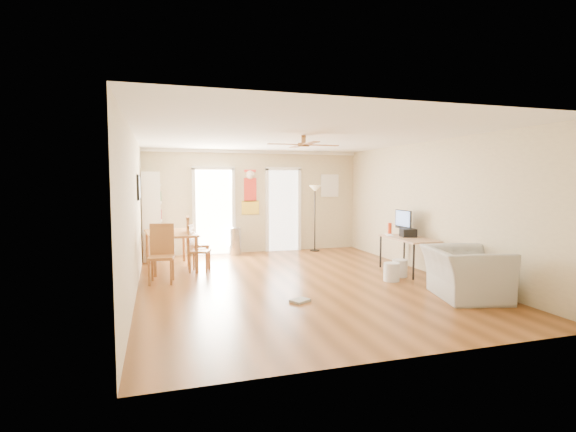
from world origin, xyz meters
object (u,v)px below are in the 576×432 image
object	(u,v)px
bookshelf	(152,216)
dining_table	(171,250)
printer	(408,233)
dining_chair_near	(161,254)
armchair	(465,273)
dining_chair_right_b	(200,248)
dining_chair_right_a	(198,242)
torchiere_lamp	(315,218)
computer_desk	(409,255)
trash_can	(235,241)
wastebasket_a	(392,272)
wastebasket_b	(400,268)

from	to	relation	value
bookshelf	dining_table	distance (m)	1.46
printer	dining_chair_near	bearing A→B (deg)	-168.38
bookshelf	armchair	world-z (taller)	bookshelf
bookshelf	dining_chair_right_b	size ratio (longest dim) A/B	2.16
bookshelf	dining_chair_right_a	world-z (taller)	bookshelf
torchiere_lamp	computer_desk	world-z (taller)	torchiere_lamp
bookshelf	dining_table	size ratio (longest dim) A/B	1.34
dining_chair_right_b	trash_can	size ratio (longest dim) A/B	1.40
dining_table	wastebasket_a	xyz separation A→B (m)	(3.81, -2.36, -0.21)
bookshelf	dining_chair_right_b	bearing A→B (deg)	-63.92
wastebasket_b	dining_chair_right_a	bearing A→B (deg)	150.74
printer	wastebasket_b	size ratio (longest dim) A/B	0.98
dining_chair_near	computer_desk	distance (m)	4.76
dining_chair_right_a	computer_desk	bearing A→B (deg)	-112.06
bookshelf	dining_chair_near	size ratio (longest dim) A/B	1.95
dining_chair_near	torchiere_lamp	world-z (taller)	torchiere_lamp
dining_chair_near	torchiere_lamp	bearing A→B (deg)	40.46
dining_table	printer	world-z (taller)	printer
wastebasket_b	computer_desk	bearing A→B (deg)	38.34
dining_chair_right_b	trash_can	bearing A→B (deg)	-11.70
bookshelf	computer_desk	xyz separation A→B (m)	(4.90, -3.05, -0.67)
wastebasket_a	wastebasket_b	bearing A→B (deg)	38.54
dining_chair_right_b	wastebasket_b	bearing A→B (deg)	-95.81
wastebasket_b	armchair	world-z (taller)	armchair
trash_can	torchiere_lamp	bearing A→B (deg)	-1.43
torchiere_lamp	wastebasket_b	size ratio (longest dim) A/B	5.23
bookshelf	dining_chair_right_a	bearing A→B (deg)	-56.76
dining_chair_near	torchiere_lamp	distance (m)	4.63
torchiere_lamp	wastebasket_a	size ratio (longest dim) A/B	5.16
wastebasket_a	dining_chair_near	bearing A→B (deg)	165.11
printer	wastebasket_b	world-z (taller)	printer
computer_desk	wastebasket_b	distance (m)	0.51
dining_chair_right_b	wastebasket_b	world-z (taller)	dining_chair_right_b
dining_table	torchiere_lamp	size ratio (longest dim) A/B	0.89
dining_chair_right_a	trash_can	xyz separation A→B (m)	(1.02, 1.36, -0.20)
dining_chair_right_b	armchair	bearing A→B (deg)	-112.51
bookshelf	dining_table	xyz separation A→B (m)	(0.38, -1.26, -0.64)
printer	armchair	world-z (taller)	printer
torchiere_lamp	wastebasket_a	world-z (taller)	torchiere_lamp
wastebasket_a	torchiere_lamp	bearing A→B (deg)	92.29
dining_chair_right_a	computer_desk	distance (m)	4.34
computer_desk	wastebasket_b	size ratio (longest dim) A/B	3.96
trash_can	armchair	world-z (taller)	armchair
dining_chair_right_b	computer_desk	world-z (taller)	dining_chair_right_b
bookshelf	dining_chair_right_a	size ratio (longest dim) A/B	1.89
bookshelf	trash_can	size ratio (longest dim) A/B	3.02
torchiere_lamp	bookshelf	bearing A→B (deg)	179.62
printer	bookshelf	bearing A→B (deg)	165.54
torchiere_lamp	armchair	size ratio (longest dim) A/B	1.43
torchiere_lamp	trash_can	bearing A→B (deg)	178.57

